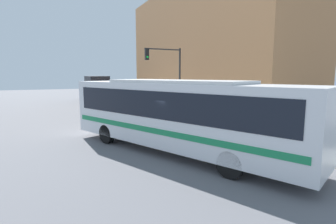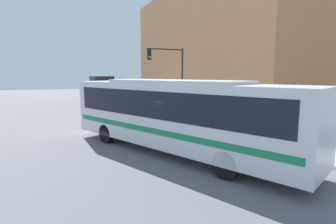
{
  "view_description": "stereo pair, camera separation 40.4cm",
  "coord_description": "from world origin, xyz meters",
  "views": [
    {
      "loc": [
        -5.38,
        -10.71,
        3.55
      ],
      "look_at": [
        0.96,
        2.72,
        1.44
      ],
      "focal_mm": 28.0,
      "sensor_mm": 36.0,
      "label": 1
    },
    {
      "loc": [
        -5.01,
        -10.88,
        3.55
      ],
      "look_at": [
        0.96,
        2.72,
        1.44
      ],
      "focal_mm": 28.0,
      "sensor_mm": 36.0,
      "label": 2
    }
  ],
  "objects": [
    {
      "name": "sidewalk",
      "position": [
        5.79,
        20.0,
        0.08
      ],
      "size": [
        2.59,
        70.0,
        0.16
      ],
      "color": "#B7B2A8",
      "rests_on": "ground_plane"
    },
    {
      "name": "traffic_light_pole",
      "position": [
        4.17,
        9.41,
        4.0
      ],
      "size": [
        3.28,
        0.35,
        5.63
      ],
      "color": "#2D2D2D",
      "rests_on": "sidewalk"
    },
    {
      "name": "fire_hydrant",
      "position": [
        5.1,
        2.74,
        0.56
      ],
      "size": [
        0.23,
        0.31,
        0.81
      ],
      "color": "#999999",
      "rests_on": "sidewalk"
    },
    {
      "name": "building_facade",
      "position": [
        10.09,
        13.77,
        6.41
      ],
      "size": [
        6.0,
        25.53,
        12.82
      ],
      "color": "#B27A4C",
      "rests_on": "ground_plane"
    },
    {
      "name": "parking_meter",
      "position": [
        5.1,
        9.29,
        1.06
      ],
      "size": [
        0.14,
        0.14,
        1.33
      ],
      "color": "#2D2D2D",
      "rests_on": "sidewalk"
    },
    {
      "name": "city_bus",
      "position": [
        -0.04,
        -0.28,
        1.91
      ],
      "size": [
        7.15,
        12.19,
        3.32
      ],
      "rotation": [
        0.0,
        0.0,
        0.41
      ],
      "color": "silver",
      "rests_on": "ground_plane"
    },
    {
      "name": "delivery_truck",
      "position": [
        1.02,
        26.11,
        1.82
      ],
      "size": [
        2.41,
        7.64,
        3.38
      ],
      "color": "black",
      "rests_on": "ground_plane"
    },
    {
      "name": "ground_plane",
      "position": [
        0.0,
        0.0,
        0.0
      ],
      "size": [
        120.0,
        120.0,
        0.0
      ],
      "primitive_type": "plane",
      "color": "slate"
    }
  ]
}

